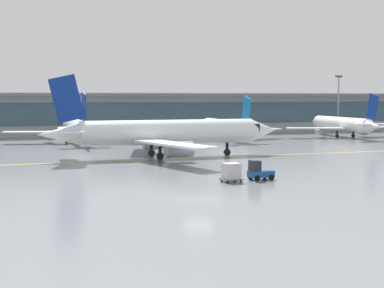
{
  "coord_description": "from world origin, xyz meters",
  "views": [
    {
      "loc": [
        -14.12,
        -44.93,
        8.71
      ],
      "look_at": [
        5.3,
        19.62,
        3.0
      ],
      "focal_mm": 52.04,
      "sensor_mm": 36.0,
      "label": 1
    }
  ],
  "objects_px": {
    "gate_airplane_3": "(225,127)",
    "apron_light_mast_1": "(338,101)",
    "cargo_dolly_lead": "(231,172)",
    "gate_airplane_4": "(342,124)",
    "taxiing_regional_jet": "(167,133)",
    "baggage_tug": "(259,172)",
    "gate_airplane_2": "(76,127)"
  },
  "relations": [
    {
      "from": "taxiing_regional_jet",
      "to": "baggage_tug",
      "type": "relative_size",
      "value": 13.0
    },
    {
      "from": "gate_airplane_2",
      "to": "apron_light_mast_1",
      "type": "xyz_separation_m",
      "value": [
        64.65,
        12.19,
        4.75
      ]
    },
    {
      "from": "baggage_tug",
      "to": "apron_light_mast_1",
      "type": "xyz_separation_m",
      "value": [
        50.58,
        67.54,
        6.78
      ]
    },
    {
      "from": "taxiing_regional_jet",
      "to": "apron_light_mast_1",
      "type": "xyz_separation_m",
      "value": [
        54.57,
        43.52,
        4.13
      ]
    },
    {
      "from": "gate_airplane_2",
      "to": "apron_light_mast_1",
      "type": "relative_size",
      "value": 2.1
    },
    {
      "from": "gate_airplane_3",
      "to": "apron_light_mast_1",
      "type": "bearing_deg",
      "value": -69.06
    },
    {
      "from": "gate_airplane_2",
      "to": "apron_light_mast_1",
      "type": "bearing_deg",
      "value": -81.15
    },
    {
      "from": "apron_light_mast_1",
      "to": "taxiing_regional_jet",
      "type": "bearing_deg",
      "value": -141.43
    },
    {
      "from": "gate_airplane_2",
      "to": "gate_airplane_4",
      "type": "relative_size",
      "value": 1.03
    },
    {
      "from": "gate_airplane_3",
      "to": "cargo_dolly_lead",
      "type": "distance_m",
      "value": 56.52
    },
    {
      "from": "gate_airplane_2",
      "to": "gate_airplane_3",
      "type": "height_order",
      "value": "gate_airplane_2"
    },
    {
      "from": "gate_airplane_3",
      "to": "gate_airplane_4",
      "type": "bearing_deg",
      "value": -92.71
    },
    {
      "from": "gate_airplane_2",
      "to": "baggage_tug",
      "type": "relative_size",
      "value": 10.72
    },
    {
      "from": "gate_airplane_3",
      "to": "baggage_tug",
      "type": "distance_m",
      "value": 55.16
    },
    {
      "from": "gate_airplane_2",
      "to": "gate_airplane_3",
      "type": "relative_size",
      "value": 1.09
    },
    {
      "from": "gate_airplane_4",
      "to": "apron_light_mast_1",
      "type": "distance_m",
      "value": 17.82
    },
    {
      "from": "apron_light_mast_1",
      "to": "cargo_dolly_lead",
      "type": "bearing_deg",
      "value": -128.41
    },
    {
      "from": "taxiing_regional_jet",
      "to": "baggage_tug",
      "type": "height_order",
      "value": "taxiing_regional_jet"
    },
    {
      "from": "gate_airplane_4",
      "to": "taxiing_regional_jet",
      "type": "distance_m",
      "value": 54.44
    },
    {
      "from": "gate_airplane_4",
      "to": "baggage_tug",
      "type": "xyz_separation_m",
      "value": [
        -42.44,
        -52.44,
        -1.95
      ]
    },
    {
      "from": "gate_airplane_2",
      "to": "gate_airplane_4",
      "type": "bearing_deg",
      "value": -94.77
    },
    {
      "from": "gate_airplane_3",
      "to": "baggage_tug",
      "type": "bearing_deg",
      "value": 161.93
    },
    {
      "from": "gate_airplane_2",
      "to": "cargo_dolly_lead",
      "type": "xyz_separation_m",
      "value": [
        10.79,
        -55.73,
        -1.87
      ]
    },
    {
      "from": "cargo_dolly_lead",
      "to": "apron_light_mast_1",
      "type": "distance_m",
      "value": 86.93
    },
    {
      "from": "gate_airplane_2",
      "to": "gate_airplane_4",
      "type": "distance_m",
      "value": 56.58
    },
    {
      "from": "taxiing_regional_jet",
      "to": "gate_airplane_4",
      "type": "bearing_deg",
      "value": 29.44
    },
    {
      "from": "gate_airplane_4",
      "to": "cargo_dolly_lead",
      "type": "xyz_separation_m",
      "value": [
        -45.71,
        -52.82,
        -1.79
      ]
    },
    {
      "from": "gate_airplane_3",
      "to": "baggage_tug",
      "type": "height_order",
      "value": "gate_airplane_3"
    },
    {
      "from": "gate_airplane_3",
      "to": "baggage_tug",
      "type": "xyz_separation_m",
      "value": [
        -15.53,
        -52.9,
        -1.8
      ]
    },
    {
      "from": "gate_airplane_2",
      "to": "cargo_dolly_lead",
      "type": "distance_m",
      "value": 56.79
    },
    {
      "from": "cargo_dolly_lead",
      "to": "apron_light_mast_1",
      "type": "height_order",
      "value": "apron_light_mast_1"
    },
    {
      "from": "gate_airplane_3",
      "to": "taxiing_regional_jet",
      "type": "distance_m",
      "value": 34.87
    }
  ]
}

